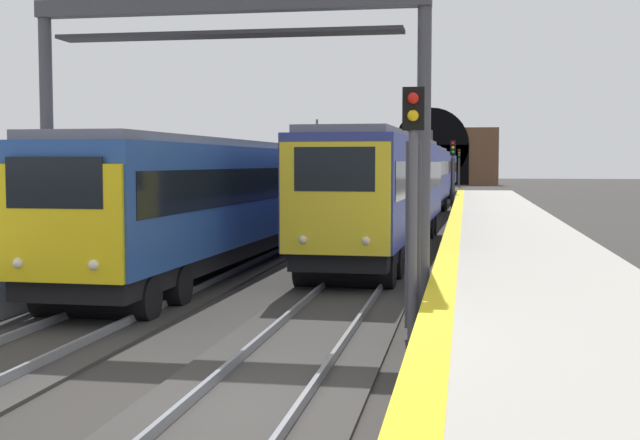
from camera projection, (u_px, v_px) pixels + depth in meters
name	position (u px, v px, depth m)	size (l,w,h in m)	color
ground_plane	(241.00, 416.00, 10.56)	(320.00, 320.00, 0.00)	#302D2B
platform_right	(586.00, 391.00, 9.82)	(112.00, 4.09, 1.03)	#ADA89E
platform_right_edge_strip	(430.00, 341.00, 10.09)	(112.00, 0.50, 0.01)	yellow
track_main_line	(241.00, 413.00, 10.56)	(160.00, 2.94, 0.21)	#383533
train_main_approaching	(425.00, 175.00, 56.92)	(75.99, 3.29, 4.97)	navy
train_adjacent_platform	(334.00, 181.00, 46.00)	(62.51, 3.26, 4.68)	#264C99
railway_signal_near	(413.00, 191.00, 14.92)	(0.39, 0.38, 4.48)	#4C4C54
railway_signal_mid	(453.00, 167.00, 58.10)	(0.39, 0.38, 4.69)	#38383D
railway_signal_far	(459.00, 164.00, 107.27)	(0.39, 0.38, 4.89)	#38383D
overhead_signal_gantry	(228.00, 74.00, 17.56)	(0.70, 8.40, 6.61)	#3F3F47
tunnel_portal	(432.00, 156.00, 120.78)	(2.33, 18.71, 10.89)	brown
catenary_mast_far	(317.00, 157.00, 78.40)	(0.22, 1.76, 7.14)	#595B60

